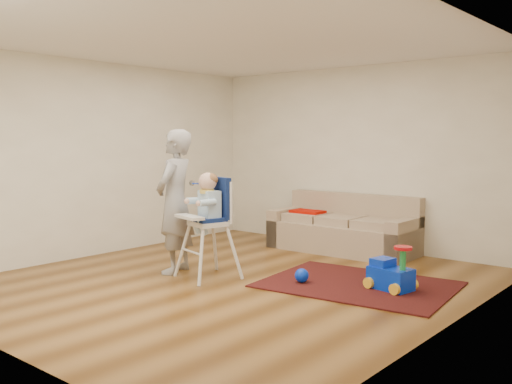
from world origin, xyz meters
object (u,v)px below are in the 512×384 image
Objects in this scene: sofa at (342,223)px; high_chair at (208,227)px; ride_on_toy at (391,267)px; adult at (175,202)px; side_table at (290,226)px; toy_ball at (302,276)px.

high_chair is at bearing -100.18° from sofa.
high_chair is at bearing -145.89° from ride_on_toy.
ride_on_toy is 2.64m from adult.
side_table is 3.03m from ride_on_toy.
sofa is at bearing -6.09° from side_table.
adult reaches higher than toy_ball.
toy_ball is (0.64, -1.90, -0.31)m from sofa.
adult is (-0.49, -0.06, 0.27)m from high_chair.
toy_ball is at bearing -50.55° from side_table.
side_table is 2.58m from high_chair.
sofa is at bearing 145.39° from ride_on_toy.
sofa is 2.03m from toy_ball.
ride_on_toy is 0.99m from toy_ball.
toy_ball is 0.09× the size of adult.
toy_ball is at bearing 88.57° from adult.
sofa reaches higher than side_table.
toy_ball is 0.13× the size of high_chair.
side_table is at bearing 157.64° from ride_on_toy.
toy_ball is 1.22m from high_chair.
ride_on_toy is at bearing -32.54° from side_table.
toy_ball is at bearing 39.65° from high_chair.
sofa is 4.19× the size of side_table.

